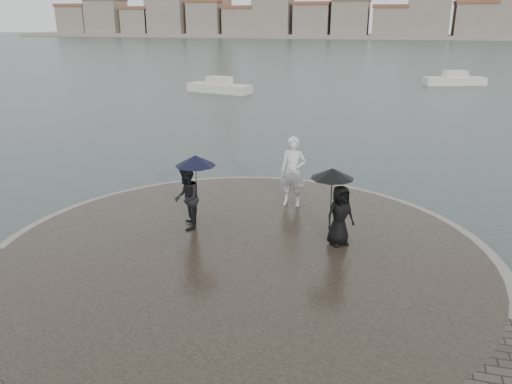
% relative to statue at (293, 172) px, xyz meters
% --- Properties ---
extents(ground, '(400.00, 400.00, 0.00)m').
position_rel_statue_xyz_m(ground, '(-0.55, -6.97, -1.42)').
color(ground, '#2B3835').
rests_on(ground, ground).
extents(kerb_ring, '(12.50, 12.50, 0.32)m').
position_rel_statue_xyz_m(kerb_ring, '(-0.55, -3.47, -1.26)').
color(kerb_ring, gray).
rests_on(kerb_ring, ground).
extents(quay_tip, '(11.90, 11.90, 0.36)m').
position_rel_statue_xyz_m(quay_tip, '(-0.55, -3.47, -1.24)').
color(quay_tip, '#2D261E').
rests_on(quay_tip, ground).
extents(statue, '(0.79, 0.54, 2.12)m').
position_rel_statue_xyz_m(statue, '(0.00, 0.00, 0.00)').
color(statue, silver).
rests_on(statue, quay_tip).
extents(visitor_left, '(1.24, 1.15, 2.04)m').
position_rel_statue_xyz_m(visitor_left, '(-2.32, -2.48, 0.07)').
color(visitor_left, black).
rests_on(visitor_left, quay_tip).
extents(visitor_right, '(1.24, 1.08, 1.95)m').
position_rel_statue_xyz_m(visitor_right, '(1.61, -2.42, 0.07)').
color(visitor_right, black).
rests_on(visitor_right, quay_tip).
extents(far_skyline, '(260.00, 20.00, 37.00)m').
position_rel_statue_xyz_m(far_skyline, '(-6.84, 153.74, 4.19)').
color(far_skyline, gray).
rests_on(far_skyline, ground).
extents(boats, '(34.60, 13.66, 1.50)m').
position_rel_statue_xyz_m(boats, '(5.25, 31.78, -1.04)').
color(boats, silver).
rests_on(boats, ground).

